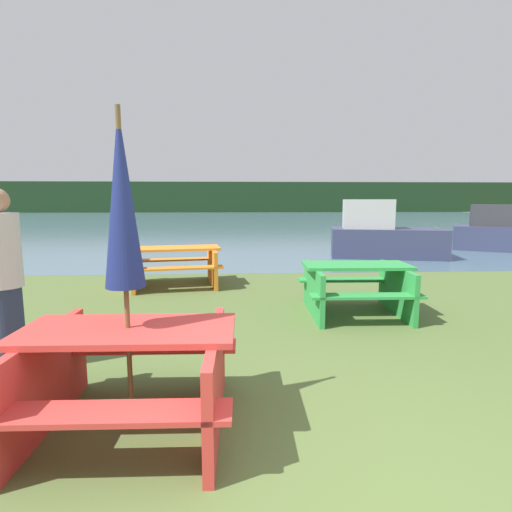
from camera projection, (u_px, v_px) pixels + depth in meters
name	position (u px, v px, depth m)	size (l,w,h in m)	color
water	(244.00, 220.00, 33.93)	(60.00, 50.00, 0.00)	slate
far_treeline	(240.00, 197.00, 53.42)	(80.00, 1.60, 4.00)	#193319
picnic_table_red	(130.00, 369.00, 2.93)	(1.57, 1.41, 0.77)	red
picnic_table_green	(356.00, 285.00, 5.88)	(1.55, 1.41, 0.76)	green
picnic_table_orange	(175.00, 262.00, 7.84)	(1.95, 1.64, 0.77)	orange
umbrella_navy	(122.00, 201.00, 2.76)	(0.28, 0.28, 2.32)	brown
boat	(382.00, 236.00, 11.82)	(3.44, 2.08, 1.70)	#333856
person	(3.00, 281.00, 3.88)	(0.36, 0.36, 1.80)	#283351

